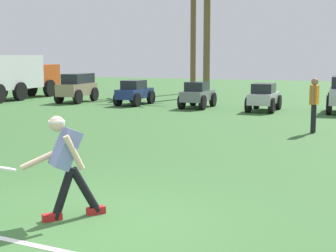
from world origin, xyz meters
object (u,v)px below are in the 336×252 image
object	(u,v)px
parked_car_slot_b	(135,92)
parked_car_slot_d	(264,97)
parked_car_slot_a	(77,87)
palm_tree_left_of_centre	(207,25)
palm_tree_far_left	(193,20)
frisbee_thrower	(66,161)
parked_car_slot_c	(198,94)
teammate_near_sideline	(314,100)
box_truck	(17,75)
frisbee_in_flight	(7,169)

from	to	relation	value
parked_car_slot_b	parked_car_slot_d	xyz separation A→B (m)	(5.87, -0.32, 0.00)
parked_car_slot_a	palm_tree_left_of_centre	bearing A→B (deg)	50.93
palm_tree_far_left	palm_tree_left_of_centre	size ratio (longest dim) A/B	1.11
frisbee_thrower	parked_car_slot_c	distance (m)	15.07
parked_car_slot_b	palm_tree_far_left	bearing A→B (deg)	90.83
teammate_near_sideline	palm_tree_far_left	bearing A→B (deg)	122.36
parked_car_slot_b	box_truck	world-z (taller)	box_truck
teammate_near_sideline	palm_tree_left_of_centre	distance (m)	13.58
parked_car_slot_b	parked_car_slot_d	bearing A→B (deg)	-3.16
parked_car_slot_d	palm_tree_far_left	world-z (taller)	palm_tree_far_left
frisbee_thrower	parked_car_slot_d	bearing A→B (deg)	91.80
parked_car_slot_c	parked_car_slot_d	bearing A→B (deg)	-4.03
frisbee_in_flight	parked_car_slot_d	world-z (taller)	parked_car_slot_d
parked_car_slot_c	box_truck	bearing A→B (deg)	177.44
frisbee_in_flight	box_truck	distance (m)	19.94
frisbee_thrower	parked_car_slot_a	xyz separation A→B (m)	(-9.41, 14.99, -0.07)
teammate_near_sideline	palm_tree_far_left	size ratio (longest dim) A/B	0.22
frisbee_in_flight	parked_car_slot_a	world-z (taller)	parked_car_slot_a
frisbee_in_flight	parked_car_slot_d	distance (m)	14.95
palm_tree_far_left	parked_car_slot_c	bearing A→B (deg)	-68.73
palm_tree_left_of_centre	frisbee_thrower	bearing A→B (deg)	-76.70
parked_car_slot_c	palm_tree_left_of_centre	bearing A→B (deg)	104.85
box_truck	teammate_near_sideline	bearing A→B (deg)	-21.16
teammate_near_sideline	parked_car_slot_b	distance (m)	10.09
parked_car_slot_b	box_truck	xyz separation A→B (m)	(-6.71, 0.31, 0.67)
parked_car_slot_b	parked_car_slot_c	xyz separation A→B (m)	(3.02, -0.12, 0.00)
parked_car_slot_c	palm_tree_far_left	size ratio (longest dim) A/B	0.31
frisbee_thrower	teammate_near_sideline	distance (m)	9.51
parked_car_slot_b	box_truck	distance (m)	6.75
frisbee_in_flight	parked_car_slot_a	size ratio (longest dim) A/B	0.13
parked_car_slot_d	parked_car_slot_c	bearing A→B (deg)	175.97
parked_car_slot_a	box_truck	size ratio (longest dim) A/B	0.41
parked_car_slot_c	parked_car_slot_d	world-z (taller)	same
frisbee_in_flight	palm_tree_left_of_centre	distance (m)	21.68
parked_car_slot_a	parked_car_slot_b	xyz separation A→B (m)	(3.09, -0.17, -0.16)
frisbee_in_flight	parked_car_slot_d	size ratio (longest dim) A/B	0.14
frisbee_thrower	parked_car_slot_b	bearing A→B (deg)	113.11
frisbee_thrower	parked_car_slot_c	bearing A→B (deg)	102.67
frisbee_in_flight	palm_tree_far_left	size ratio (longest dim) A/B	0.04
parked_car_slot_b	palm_tree_far_left	size ratio (longest dim) A/B	0.31
frisbee_thrower	palm_tree_far_left	size ratio (longest dim) A/B	0.20
parked_car_slot_c	teammate_near_sideline	bearing A→B (deg)	-45.11
parked_car_slot_d	parked_car_slot_b	bearing A→B (deg)	176.84
teammate_near_sideline	palm_tree_left_of_centre	xyz separation A→B (m)	(-6.96, 11.31, 2.84)
frisbee_in_flight	parked_car_slot_c	distance (m)	15.39
parked_car_slot_d	parked_car_slot_a	bearing A→B (deg)	176.87
parked_car_slot_a	parked_car_slot_c	bearing A→B (deg)	-2.71
frisbee_thrower	parked_car_slot_d	world-z (taller)	frisbee_thrower
box_truck	palm_tree_left_of_centre	world-z (taller)	palm_tree_left_of_centre
frisbee_thrower	teammate_near_sideline	size ratio (longest dim) A/B	0.90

